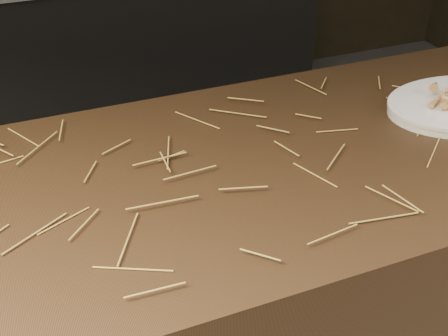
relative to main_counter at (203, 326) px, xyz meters
name	(u,v)px	position (x,y,z in m)	size (l,w,h in m)	color
main_counter	(203,326)	(0.00, 0.00, 0.00)	(2.40, 0.70, 0.90)	black
back_counter	(134,44)	(0.30, 1.88, -0.03)	(1.82, 0.62, 0.84)	black
straw_bedding	(198,171)	(0.00, 0.00, 0.46)	(1.40, 0.60, 0.02)	#AA8C3D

